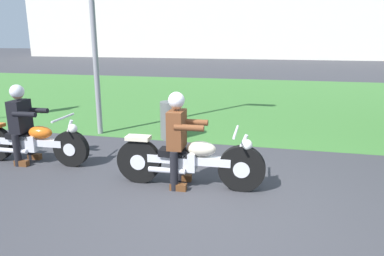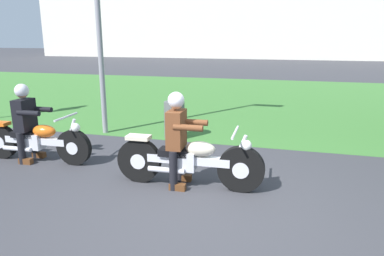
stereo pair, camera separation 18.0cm
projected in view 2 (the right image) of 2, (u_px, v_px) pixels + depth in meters
The scene contains 7 objects.
ground at pixel (197, 216), 4.39m from camera, with size 120.00×120.00×0.00m, color #38383D.
grass_verge at pixel (259, 98), 12.86m from camera, with size 60.00×12.00×0.01m, color #3D7533.
motorcycle_lead at pixel (189, 160), 5.19m from camera, with size 2.23×0.66×0.90m.
rider_lead at pixel (178, 132), 5.13m from camera, with size 0.56×0.48×1.42m.
motorcycle_follow at pixel (37, 141), 6.26m from camera, with size 2.12×0.66×0.87m.
rider_follow at pixel (26, 117), 6.20m from camera, with size 0.56×0.48×1.39m.
trash_can at pixel (174, 120), 7.70m from camera, with size 0.45×0.45×0.82m, color #595E5B.
Camera 2 is at (0.99, -3.85, 2.16)m, focal length 32.96 mm.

